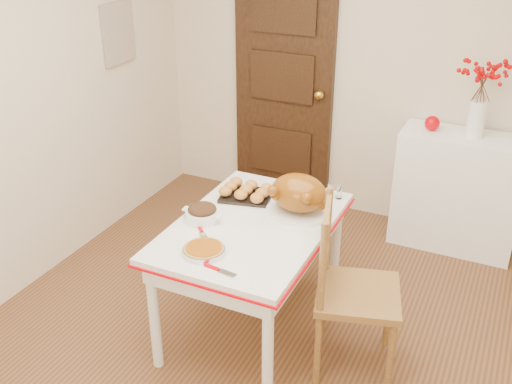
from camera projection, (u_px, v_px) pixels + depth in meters
The scene contains 17 objects.
floor at pixel (259, 356), 3.52m from camera, with size 3.50×4.00×0.00m, color #512D15.
wall_back at pixel (370, 66), 4.57m from camera, with size 3.50×0.00×2.50m, color beige.
door_back at pixel (284, 84), 4.92m from camera, with size 0.85×0.06×2.06m, color black.
photo_board at pixel (118, 33), 4.48m from camera, with size 0.03×0.35×0.45m, color #B9AB91.
sideboard at pixel (457, 192), 4.45m from camera, with size 0.89×0.40×0.89m, color white.
kitchen_table at pixel (252, 277), 3.59m from camera, with size 0.85×1.24×0.74m, color white, non-canonical shape.
chair_oak at pixel (358, 290), 3.24m from camera, with size 0.45×0.45×1.02m, color #A37332, non-canonical shape.
berry_vase at pixel (480, 100), 4.11m from camera, with size 0.28×0.28×0.54m, color white, non-canonical shape.
apple at pixel (432, 123), 4.32m from camera, with size 0.11×0.11×0.11m, color #C40008.
turkey_platter at pixel (299, 195), 3.48m from camera, with size 0.39×0.31×0.25m, color brown, non-canonical shape.
pumpkin_pie at pixel (204, 249), 3.14m from camera, with size 0.23×0.23×0.05m, color #88440A.
stuffing_dish at pixel (202, 213), 3.44m from camera, with size 0.25×0.19×0.10m, color #492A16, non-canonical shape.
rolls_tray at pixel (246, 191), 3.71m from camera, with size 0.31×0.24×0.08m, color #C66826, non-canonical shape.
pie_server at pixel (220, 270), 3.00m from camera, with size 0.19×0.05×0.01m, color silver, non-canonical shape.
carving_knife at pixel (203, 235), 3.31m from camera, with size 0.23×0.06×0.01m, color silver, non-canonical shape.
drinking_glass at pixel (297, 185), 3.76m from camera, with size 0.06×0.06×0.11m, color white.
shaker_pair at pixel (335, 191), 3.70m from camera, with size 0.09×0.04×0.09m, color white, non-canonical shape.
Camera 1 is at (1.14, -2.46, 2.44)m, focal length 41.96 mm.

